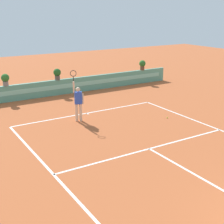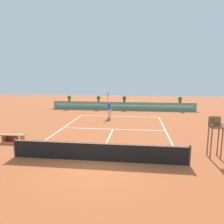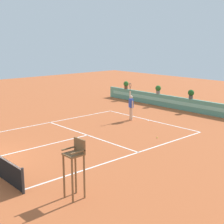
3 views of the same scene
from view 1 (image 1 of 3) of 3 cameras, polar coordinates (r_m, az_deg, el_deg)
The scene contains 8 objects.
ground_plane at distance 13.08m, azimuth 7.60°, elevation -6.97°, with size 60.00×60.00×0.00m, color #B2562D.
court_lines at distance 13.59m, azimuth 5.69°, elevation -5.90°, with size 8.32×11.94×0.01m.
back_wall_barrier at distance 21.54m, azimuth -9.97°, elevation 4.18°, with size 18.00×0.21×1.00m.
tennis_player at distance 16.23m, azimuth -5.91°, elevation 1.94°, with size 0.59×0.33×2.58m.
tennis_ball_near_baseline at distance 17.10m, azimuth 9.58°, elevation -0.96°, with size 0.07×0.07×0.07m, color #CCE033.
potted_plant_centre at distance 21.44m, azimuth -9.52°, elevation 6.63°, with size 0.48×0.48×0.72m.
potted_plant_far_right at distance 24.75m, azimuth 5.30°, elevation 8.25°, with size 0.48×0.48×0.72m.
potted_plant_left at distance 20.46m, azimuth -18.09°, elevation 5.48°, with size 0.48×0.48×0.72m.
Camera 1 is at (-7.63, -3.15, 5.41)m, focal length 52.53 mm.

